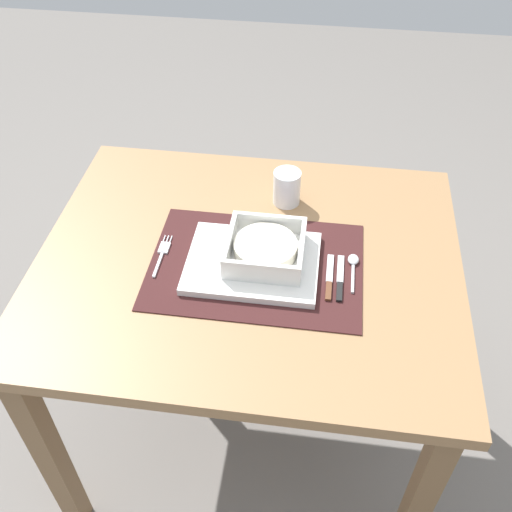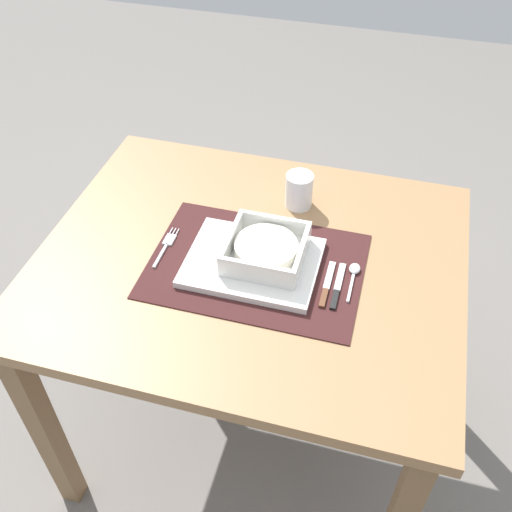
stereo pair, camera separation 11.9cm
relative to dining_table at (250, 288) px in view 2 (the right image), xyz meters
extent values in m
plane|color=slate|center=(0.00, 0.00, -0.61)|extent=(6.00, 6.00, 0.00)
cube|color=#936D47|center=(0.00, 0.00, 0.08)|extent=(0.93, 0.77, 0.03)
cube|color=brown|center=(-0.42, -0.33, -0.27)|extent=(0.05, 0.05, 0.68)
cube|color=brown|center=(-0.42, 0.33, -0.27)|extent=(0.05, 0.05, 0.68)
cube|color=brown|center=(0.42, 0.33, -0.27)|extent=(0.05, 0.05, 0.68)
cube|color=#381919|center=(0.02, -0.02, 0.10)|extent=(0.46, 0.33, 0.00)
cube|color=white|center=(0.01, -0.03, 0.11)|extent=(0.28, 0.22, 0.02)
cube|color=white|center=(0.04, -0.01, 0.12)|extent=(0.16, 0.16, 0.01)
cube|color=white|center=(-0.04, -0.01, 0.15)|extent=(0.01, 0.16, 0.04)
cube|color=white|center=(0.12, -0.01, 0.15)|extent=(0.01, 0.16, 0.04)
cube|color=white|center=(0.04, -0.09, 0.15)|extent=(0.14, 0.01, 0.04)
cube|color=white|center=(0.04, 0.07, 0.15)|extent=(0.14, 0.01, 0.04)
cylinder|color=silver|center=(0.04, -0.01, 0.14)|extent=(0.14, 0.14, 0.03)
cube|color=silver|center=(-0.19, -0.05, 0.11)|extent=(0.01, 0.08, 0.00)
cube|color=silver|center=(-0.19, 0.00, 0.11)|extent=(0.02, 0.04, 0.00)
cylinder|color=silver|center=(-0.20, 0.03, 0.11)|extent=(0.00, 0.02, 0.00)
cylinder|color=silver|center=(-0.19, 0.03, 0.11)|extent=(0.00, 0.02, 0.00)
cylinder|color=silver|center=(-0.18, 0.03, 0.11)|extent=(0.00, 0.02, 0.00)
cube|color=silver|center=(0.23, -0.04, 0.11)|extent=(0.01, 0.08, 0.00)
ellipsoid|color=silver|center=(0.23, 0.02, 0.11)|extent=(0.02, 0.03, 0.01)
cube|color=black|center=(0.20, -0.08, 0.11)|extent=(0.01, 0.05, 0.01)
cube|color=silver|center=(0.20, -0.01, 0.11)|extent=(0.01, 0.08, 0.00)
cube|color=#59331E|center=(0.18, -0.08, 0.11)|extent=(0.01, 0.05, 0.01)
cube|color=silver|center=(0.18, -0.02, 0.11)|extent=(0.01, 0.08, 0.00)
cylinder|color=white|center=(0.06, 0.21, 0.14)|extent=(0.07, 0.07, 0.09)
cylinder|color=#C64C1E|center=(0.06, 0.21, 0.13)|extent=(0.05, 0.05, 0.06)
camera|label=1|loc=(0.14, -0.92, 1.00)|focal=41.15mm
camera|label=2|loc=(0.26, -0.89, 1.00)|focal=41.15mm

